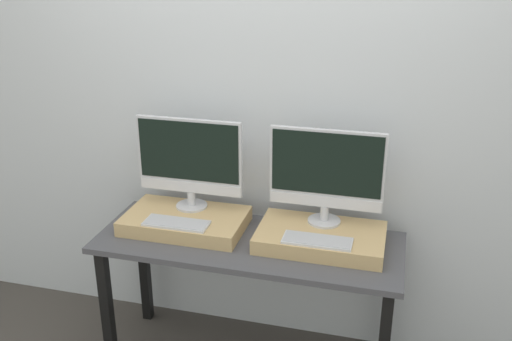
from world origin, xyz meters
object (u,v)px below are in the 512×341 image
Objects in this scene: monitor_left at (190,160)px; keyboard_right at (317,241)px; keyboard_left at (176,223)px; monitor_right at (326,173)px.

monitor_left is 1.71× the size of keyboard_right.
monitor_left reaches higher than keyboard_right.
keyboard_left is 0.76m from monitor_right.
monitor_left reaches higher than keyboard_left.
monitor_left is 0.69m from monitor_right.
keyboard_left is at bearing 180.00° from keyboard_right.
keyboard_left is (0.00, -0.21, -0.25)m from monitor_left.
keyboard_left is 0.58× the size of monitor_right.
keyboard_left and keyboard_right have the same top height.
keyboard_right is at bearing -90.00° from monitor_right.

